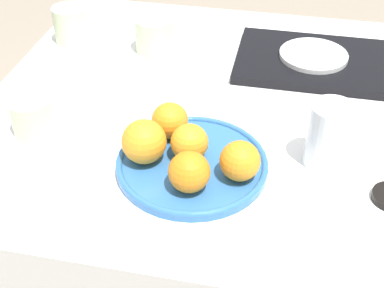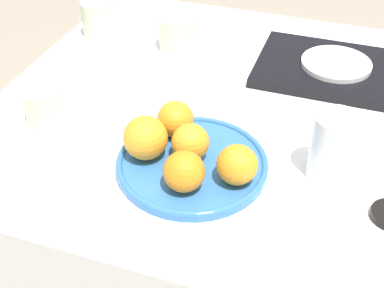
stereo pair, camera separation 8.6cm
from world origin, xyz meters
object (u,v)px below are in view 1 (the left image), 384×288
object	(u,v)px
serving_tray	(313,61)
cup_1	(155,35)
orange_1	(189,172)
orange_3	(240,161)
cup_0	(71,25)
water_glass	(329,136)
orange_2	(144,142)
side_plate	(314,55)
fruit_platter	(192,163)
orange_4	(170,121)
orange_0	(189,142)
cup_3	(33,116)

from	to	relation	value
serving_tray	cup_1	size ratio (longest dim) A/B	3.75
orange_1	cup_1	xyz separation A→B (m)	(-0.17, 0.44, -0.01)
orange_3	cup_0	size ratio (longest dim) A/B	0.78
serving_tray	cup_0	bearing A→B (deg)	-179.98
water_glass	cup_0	world-z (taller)	water_glass
orange_2	orange_3	xyz separation A→B (m)	(0.16, -0.01, -0.00)
side_plate	water_glass	bearing A→B (deg)	-84.86
fruit_platter	orange_3	bearing A→B (deg)	-13.75
orange_2	orange_4	distance (m)	0.08
cup_1	orange_4	bearing A→B (deg)	-70.68
orange_0	cup_3	size ratio (longest dim) A/B	0.83
orange_3	water_glass	bearing A→B (deg)	30.46
water_glass	cup_3	world-z (taller)	water_glass
side_plate	orange_1	bearing A→B (deg)	-111.66
orange_4	serving_tray	distance (m)	0.40
fruit_platter	orange_4	world-z (taller)	orange_4
cup_3	orange_0	bearing A→B (deg)	-5.61
orange_1	cup_3	distance (m)	0.32
orange_0	fruit_platter	bearing A→B (deg)	-59.21
orange_1	side_plate	world-z (taller)	orange_1
orange_0	cup_3	distance (m)	0.29
cup_1	fruit_platter	bearing A→B (deg)	-66.75
orange_4	cup_3	size ratio (longest dim) A/B	0.84
orange_0	cup_3	xyz separation A→B (m)	(-0.29, 0.03, -0.01)
orange_0	orange_4	xyz separation A→B (m)	(-0.05, 0.05, 0.00)
fruit_platter	cup_0	bearing A→B (deg)	133.40
orange_4	side_plate	bearing A→B (deg)	53.47
orange_0	orange_1	distance (m)	0.07
orange_3	side_plate	distance (m)	0.42
orange_4	cup_1	world-z (taller)	same
orange_2	orange_4	bearing A→B (deg)	70.43
water_glass	cup_3	size ratio (longest dim) A/B	1.49
orange_0	orange_2	xyz separation A→B (m)	(-0.07, -0.02, 0.01)
orange_0	orange_2	distance (m)	0.07
fruit_platter	cup_3	distance (m)	0.30
fruit_platter	serving_tray	xyz separation A→B (m)	(0.19, 0.38, 0.00)
orange_2	water_glass	xyz separation A→B (m)	(0.29, 0.07, 0.01)
orange_3	water_glass	distance (m)	0.16
cup_1	orange_1	bearing A→B (deg)	-68.75
water_glass	serving_tray	world-z (taller)	water_glass
fruit_platter	cup_1	world-z (taller)	cup_1
fruit_platter	cup_0	distance (m)	0.53
orange_1	water_glass	world-z (taller)	water_glass
orange_0	serving_tray	xyz separation A→B (m)	(0.19, 0.37, -0.03)
orange_0	cup_1	bearing A→B (deg)	113.01
side_plate	cup_1	xyz separation A→B (m)	(-0.35, -0.00, 0.01)
cup_1	orange_0	bearing A→B (deg)	-66.99
orange_1	cup_0	world-z (taller)	cup_0
fruit_platter	water_glass	distance (m)	0.23
orange_2	orange_3	bearing A→B (deg)	-4.03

